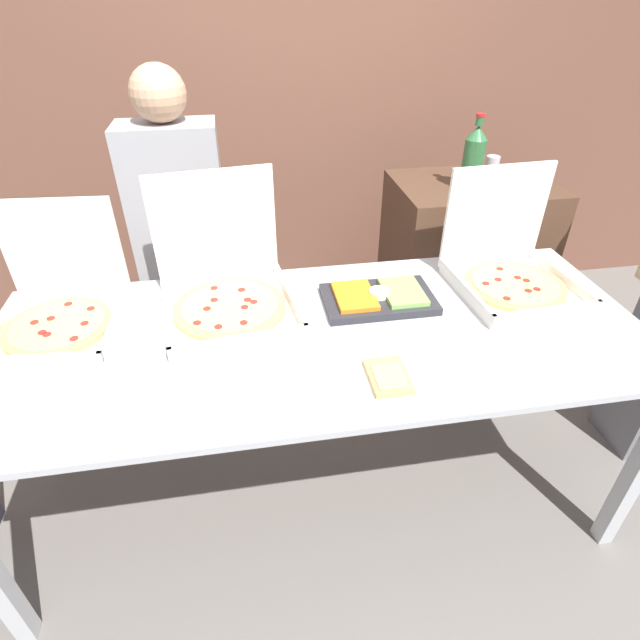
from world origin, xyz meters
name	(u,v)px	position (x,y,z in m)	size (l,w,h in m)	color
ground_plane	(320,489)	(0.00, 0.00, 0.00)	(16.00, 16.00, 0.00)	slate
brick_wall_behind	(270,85)	(0.00, 1.70, 1.40)	(10.00, 0.06, 2.80)	brown
buffet_table	(320,353)	(0.00, 0.00, 0.79)	(2.31, 0.94, 0.88)	#B7BABF
pizza_box_far_left	(510,268)	(0.80, 0.19, 0.96)	(0.46, 0.48, 0.44)	silver
pizza_box_near_left	(226,287)	(-0.31, 0.22, 0.96)	(0.53, 0.54, 0.46)	silver
pizza_box_far_right	(59,308)	(-0.89, 0.19, 0.96)	(0.44, 0.46, 0.41)	silver
paper_plate_front_right	(388,378)	(0.16, -0.29, 0.89)	(0.25, 0.25, 0.03)	white
veggie_tray	(379,298)	(0.25, 0.15, 0.90)	(0.42, 0.26, 0.05)	#28282D
sideboard_podium	(458,277)	(0.92, 0.85, 0.53)	(0.78, 0.55, 1.07)	#4C3323
soda_bottle	(473,157)	(0.85, 0.78, 1.22)	(0.10, 0.10, 0.34)	#2D6638
soda_can_silver	(491,169)	(1.00, 0.87, 1.13)	(0.07, 0.07, 0.12)	silver
person_guest_cap	(185,254)	(-0.50, 0.72, 0.87)	(0.40, 0.22, 1.65)	#473D33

